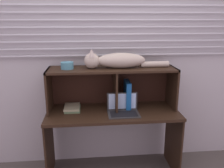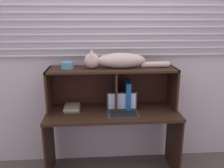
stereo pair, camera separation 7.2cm
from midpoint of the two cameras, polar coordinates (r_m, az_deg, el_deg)
name	(u,v)px [view 2 (the right image)]	position (r m, az deg, el deg)	size (l,w,h in m)	color
back_panel_with_blinds	(111,58)	(2.75, 0.41, 6.11)	(4.40, 0.08, 2.50)	#B1B0B3
desk	(113,124)	(2.64, 0.94, -9.41)	(1.40, 0.57, 0.74)	black
hutch_shelf_unit	(112,79)	(2.60, 0.83, 1.07)	(1.36, 0.37, 0.45)	black
cat	(116,60)	(2.52, 1.83, 5.60)	(0.90, 0.18, 0.20)	#B4A796
laptop	(123,110)	(2.51, 3.39, -6.07)	(0.32, 0.23, 0.20)	#2E2E2E
binder_upright	(127,95)	(2.63, 4.43, -2.56)	(0.05, 0.23, 0.30)	#154F90
book_stack	(72,108)	(2.66, -8.61, -5.55)	(0.17, 0.25, 0.03)	#4A6142
small_basket	(67,65)	(2.53, -9.76, 4.40)	(0.13, 0.13, 0.07)	teal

